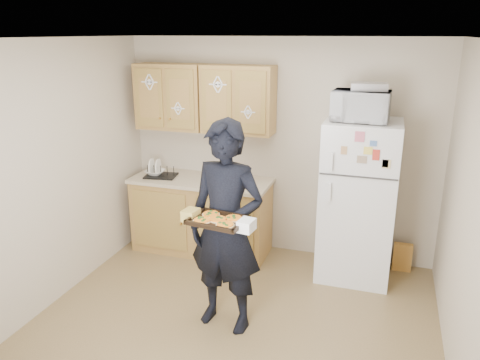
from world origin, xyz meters
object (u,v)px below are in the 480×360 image
Objects in this scene: baking_tray at (218,221)px; microwave at (361,106)px; dish_rack at (161,171)px; person at (226,228)px; refrigerator at (358,201)px.

baking_tray is 1.94m from microwave.
person is at bearing -45.23° from dish_rack.
microwave reaches higher than refrigerator.
dish_rack is at bearing -179.97° from refrigerator.
refrigerator is 0.90× the size of person.
baking_tray is 0.80× the size of microwave.
person is 5.24× the size of dish_rack.
microwave is at bearing 66.61° from baking_tray.
dish_rack is (-2.29, -0.00, 0.12)m from refrigerator.
refrigerator is 1.88m from baking_tray.
microwave is 1.52× the size of dish_rack.
dish_rack is (-1.32, 1.59, -0.16)m from baking_tray.
baking_tray is at bearing -121.46° from refrigerator.
refrigerator reaches higher than baking_tray.
baking_tray is (-0.97, -1.59, 0.28)m from refrigerator.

